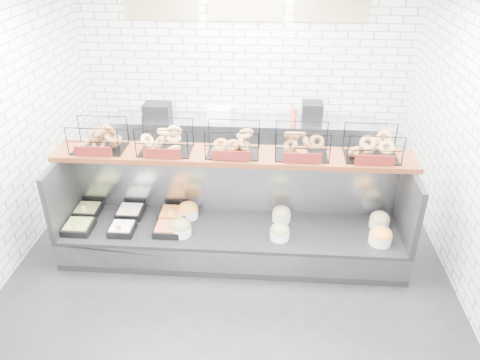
{
  "coord_description": "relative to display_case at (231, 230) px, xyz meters",
  "views": [
    {
      "loc": [
        0.42,
        -4.21,
        3.58
      ],
      "look_at": [
        0.08,
        0.45,
        0.96
      ],
      "focal_mm": 35.0,
      "sensor_mm": 36.0,
      "label": 1
    }
  ],
  "objects": [
    {
      "name": "room_shell",
      "position": [
        0.01,
        0.26,
        1.73
      ],
      "size": [
        5.02,
        5.51,
        3.01
      ],
      "color": "white",
      "rests_on": "ground"
    },
    {
      "name": "ground",
      "position": [
        0.01,
        -0.35,
        -0.33
      ],
      "size": [
        5.5,
        5.5,
        0.0
      ],
      "primitive_type": "plane",
      "color": "black",
      "rests_on": "ground"
    },
    {
      "name": "prep_counter",
      "position": [
        0.01,
        2.08,
        0.14
      ],
      "size": [
        4.0,
        0.6,
        1.2
      ],
      "color": "#93969B",
      "rests_on": "ground"
    },
    {
      "name": "display_case",
      "position": [
        0.0,
        0.0,
        0.0
      ],
      "size": [
        4.0,
        0.9,
        1.2
      ],
      "color": "black",
      "rests_on": "ground"
    },
    {
      "name": "bagel_shelf",
      "position": [
        0.01,
        0.17,
        1.06
      ],
      "size": [
        4.1,
        0.5,
        0.4
      ],
      "color": "#4D2110",
      "rests_on": "display_case"
    }
  ]
}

